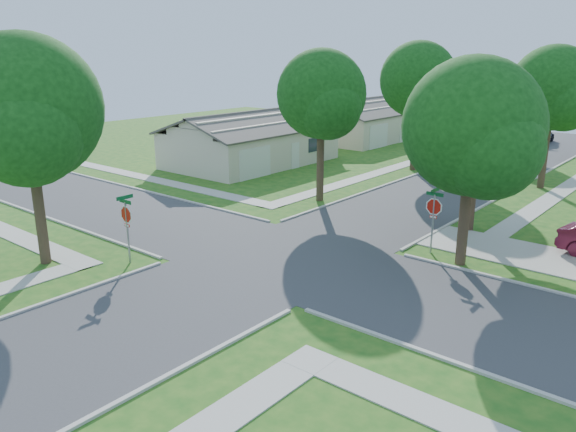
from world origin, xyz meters
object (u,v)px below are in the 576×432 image
Objects in this scene: stop_sign_sw at (126,217)px; tree_sw_corner at (28,116)px; tree_e_near at (480,118)px; tree_ne_corner at (473,133)px; house_nw_near at (251,145)px; house_nw_far at (364,124)px; car_curb_east at (502,164)px; tree_e_mid at (554,92)px; stop_sign_ne at (434,209)px; car_curb_west at (540,136)px; tree_w_far at (484,88)px; tree_w_mid at (419,83)px; tree_w_near at (322,98)px.

tree_sw_corner reaches higher than stop_sign_sw.
tree_ne_corner reaches higher than tree_e_near.
house_nw_far is (0.00, 17.00, 0.00)m from house_nw_near.
tree_sw_corner is 2.06× the size of car_curb_east.
tree_e_mid is at bearing 69.80° from stop_sign_sw.
car_curb_west is at bearing 99.22° from stop_sign_ne.
car_curb_east is at bearing 104.98° from tree_ne_corner.
tree_e_near is 1.03× the size of tree_w_far.
tree_w_far is 9.19m from car_curb_west.
tree_w_far is at bearing 89.93° from stop_sign_sw.
stop_sign_sw is at bearing -101.93° from car_curb_east.
tree_e_mid is 22.12m from house_nw_near.
tree_sw_corner is (-2.74, -2.29, 4.23)m from stop_sign_sw.
tree_e_mid is at bearing 89.97° from tree_e_near.
tree_w_mid is 28.14m from tree_sw_corner.
tree_w_near is 0.94× the size of tree_sw_corner.
tree_w_mid is at bearing 180.00° from tree_e_mid.
tree_ne_corner is at bearing -75.13° from car_curb_east.
tree_w_far is 1.73× the size of car_curb_east.
car_curb_east is at bearing 68.02° from tree_w_near.
car_curb_east is 0.94× the size of car_curb_west.
house_nw_far is 17.36m from car_curb_west.
tree_e_near is 0.61× the size of house_nw_near.
tree_w_far is (-9.41, 13.00, -0.75)m from tree_e_mid.
tree_sw_corner reaches higher than stop_sign_ne.
tree_e_mid is (9.46, 25.71, 4.22)m from stop_sign_sw.
tree_w_far is 0.59× the size of house_nw_far.
stop_sign_sw is 1.00× the size of stop_sign_ne.
tree_e_mid is at bearing 95.45° from tree_ne_corner.
stop_sign_ne is 19.31m from tree_w_mid.
tree_w_far is 41.10m from tree_sw_corner.
tree_ne_corner is 37.92m from car_curb_west.
tree_w_near is 16.50m from car_curb_east.
tree_sw_corner is 1.10× the size of tree_ne_corner.
stop_sign_sw is at bearing 80.19° from car_curb_west.
tree_e_mid is 9.40m from tree_w_mid.
tree_e_near is at bearing 55.41° from stop_sign_sw.
tree_e_mid is 16.06m from tree_w_far.
tree_w_mid reaches higher than tree_w_near.
tree_w_mid reaches higher than tree_ne_corner.
stop_sign_sw is 0.36× the size of tree_e_near.
house_nw_far reaches higher than stop_sign_ne.
house_nw_near is 19.19m from car_curb_east.
tree_w_near reaches higher than car_curb_west.
tree_ne_corner is at bearing 39.07° from tree_sw_corner.
tree_sw_corner is 1.94× the size of car_curb_west.
tree_e_mid reaches higher than tree_ne_corner.
house_nw_near is 2.93× the size of car_curb_east.
stop_sign_ne is 19.15m from car_curb_east.
tree_w_far is 31.77m from tree_ne_corner.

